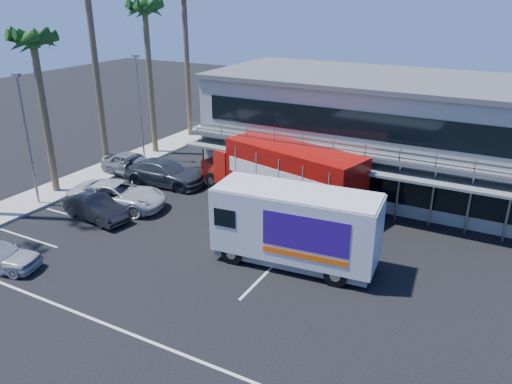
% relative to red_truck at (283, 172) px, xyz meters
% --- Properties ---
extents(ground, '(120.00, 120.00, 0.00)m').
position_rel_red_truck_xyz_m(ground, '(0.88, -8.36, -2.12)').
color(ground, black).
rests_on(ground, ground).
extents(building, '(22.40, 12.00, 7.30)m').
position_rel_red_truck_xyz_m(building, '(3.88, 6.57, 1.54)').
color(building, '#969A8D').
rests_on(building, ground).
extents(curb_strip, '(3.00, 32.00, 0.16)m').
position_rel_red_truck_xyz_m(curb_strip, '(-14.12, -2.36, -2.04)').
color(curb_strip, '#A5A399').
rests_on(curb_strip, ground).
extents(palm_c, '(2.80, 2.80, 10.75)m').
position_rel_red_truck_xyz_m(palm_c, '(-14.02, -5.36, 7.10)').
color(palm_c, brown).
rests_on(palm_c, ground).
extents(palm_e, '(2.80, 2.80, 12.25)m').
position_rel_red_truck_xyz_m(palm_e, '(-13.82, 4.64, 8.46)').
color(palm_e, brown).
rests_on(palm_e, ground).
extents(palm_f, '(2.80, 2.80, 13.25)m').
position_rel_red_truck_xyz_m(palm_f, '(-14.22, 10.14, 9.35)').
color(palm_f, brown).
rests_on(palm_f, ground).
extents(light_pole_near, '(0.50, 0.25, 8.09)m').
position_rel_red_truck_xyz_m(light_pole_near, '(-13.32, -7.36, 2.39)').
color(light_pole_near, gray).
rests_on(light_pole_near, ground).
extents(light_pole_far, '(0.50, 0.25, 8.09)m').
position_rel_red_truck_xyz_m(light_pole_far, '(-13.32, 2.64, 2.39)').
color(light_pole_far, gray).
rests_on(light_pole_far, ground).
extents(red_truck, '(11.71, 5.36, 3.84)m').
position_rel_red_truck_xyz_m(red_truck, '(0.00, 0.00, 0.00)').
color(red_truck, '#B0180E').
rests_on(red_truck, ground).
extents(white_van, '(8.05, 3.42, 3.83)m').
position_rel_red_truck_xyz_m(white_van, '(3.67, -6.36, -0.08)').
color(white_van, silver).
rests_on(white_van, ground).
extents(parked_car_b, '(4.63, 2.17, 1.47)m').
position_rel_red_truck_xyz_m(parked_car_b, '(-8.62, -7.16, -1.38)').
color(parked_car_b, black).
rests_on(parked_car_b, ground).
extents(parked_car_c, '(6.44, 4.10, 1.66)m').
position_rel_red_truck_xyz_m(parked_car_c, '(-8.62, -5.33, -1.29)').
color(parked_car_c, '#B8B8BA').
rests_on(parked_car_c, ground).
extents(parked_car_d, '(5.94, 2.80, 1.67)m').
position_rel_red_truck_xyz_m(parked_car_d, '(-8.62, -0.76, -1.28)').
color(parked_car_d, '#293037').
rests_on(parked_car_d, ground).
extents(parked_car_e, '(5.09, 2.18, 1.71)m').
position_rel_red_truck_xyz_m(parked_car_e, '(-11.62, -0.49, -1.26)').
color(parked_car_e, slate).
rests_on(parked_car_e, ground).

